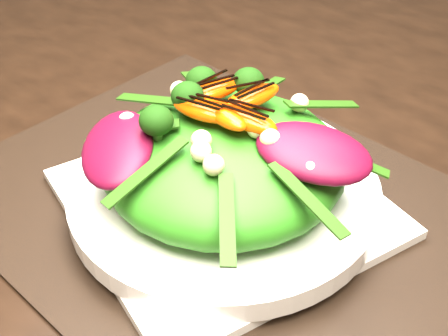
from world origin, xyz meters
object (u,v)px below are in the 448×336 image
Objects in this scene: placemat at (224,208)px; plate_base at (224,203)px; lettuce_mound at (224,160)px; orange_segment at (228,105)px; dining_table at (341,165)px; salad_bowl at (224,190)px.

plate_base is (0.00, 0.00, 0.01)m from placemat.
lettuce_mound is 0.05m from orange_segment.
placemat is 2.29× the size of lettuce_mound.
lettuce_mound is 3.77× the size of orange_segment.
orange_segment is at bearing 118.90° from plate_base.
orange_segment is (-0.01, 0.02, 0.04)m from lettuce_mound.
placemat is at bearing -61.10° from orange_segment.
dining_table reaches higher than salad_bowl.
lettuce_mound reaches higher than placemat.
dining_table is 6.38× the size of plate_base.
placemat is 1.91× the size of plate_base.
dining_table reaches higher than plate_base.
placemat is at bearing -90.00° from plate_base.
placemat is 1.75× the size of salad_bowl.
lettuce_mound is at bearing -90.00° from salad_bowl.
plate_base is (-0.04, -0.15, 0.03)m from dining_table.
salad_bowl reaches higher than placemat.
lettuce_mound is (0.00, 0.00, 0.06)m from placemat.
placemat is 0.02m from salad_bowl.
salad_bowl is 0.08m from orange_segment.
plate_base is 0.05m from lettuce_mound.
dining_table is 0.16m from placemat.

